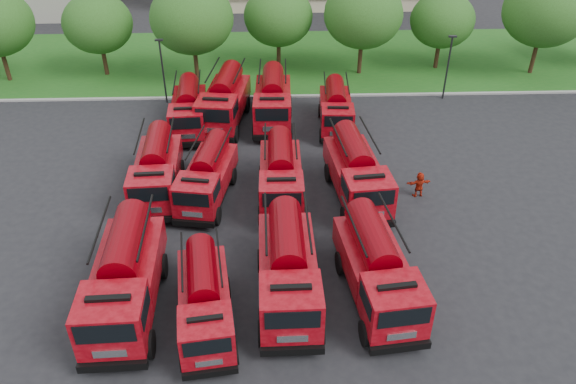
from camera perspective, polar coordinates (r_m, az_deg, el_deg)
The scene contains 28 objects.
ground at distance 30.50m, azimuth 1.96°, elevation -4.35°, with size 140.00×140.00×0.00m, color black.
lawn at distance 53.34m, azimuth 0.11°, elevation 13.29°, with size 70.00×16.00×0.12m, color #164E14.
curb at distance 45.85m, azimuth 0.50°, elevation 9.72°, with size 70.00×0.30×0.14m, color gray.
tree_1 at distance 51.00m, azimuth -18.77°, elevation 15.91°, with size 5.71×5.71×6.98m.
tree_2 at distance 47.73m, azimuth -9.75°, elevation 17.02°, with size 6.72×6.72×8.22m.
tree_3 at distance 49.94m, azimuth -0.99°, elevation 17.43°, with size 5.88×5.88×7.19m.
tree_4 at distance 48.98m, azimuth 7.65°, elevation 17.47°, with size 6.55×6.55×8.01m.
tree_5 at distance 51.74m, azimuth 15.41°, elevation 16.48°, with size 5.46×5.46×6.68m.
tree_6 at distance 52.99m, azimuth 24.69°, elevation 16.39°, with size 6.89×6.89×8.42m.
lamp_post_0 at distance 44.81m, azimuth -12.63°, elevation 12.23°, with size 0.60×0.25×5.11m.
lamp_post_1 at distance 46.21m, azimuth 15.96°, elevation 12.42°, with size 0.60×0.25×5.11m.
fire_truck_0 at distance 26.25m, azimuth -16.25°, elevation -8.31°, with size 3.15×8.04×3.62m.
fire_truck_1 at distance 24.99m, azimuth -8.47°, elevation -10.76°, with size 3.03×6.62×2.91m.
fire_truck_2 at distance 25.76m, azimuth 0.01°, elevation -7.80°, with size 2.89×7.65×3.46m.
fire_truck_3 at distance 26.14m, azimuth 9.05°, elevation -7.69°, with size 3.43×7.69×3.39m.
fire_truck_4 at distance 33.77m, azimuth -13.21°, elevation 2.25°, with size 2.92×7.29×3.26m.
fire_truck_5 at distance 32.84m, azimuth -8.22°, elevation 1.65°, with size 3.38×6.99×3.05m.
fire_truck_6 at distance 32.49m, azimuth -0.74°, elevation 1.79°, with size 2.63×7.02×3.18m.
fire_truck_7 at distance 32.77m, azimuth 6.98°, elevation 2.05°, with size 3.35×7.71×3.41m.
fire_truck_8 at distance 40.81m, azimuth -10.08°, elevation 8.30°, with size 2.88×7.01×3.12m.
fire_truck_9 at distance 41.24m, azimuth -6.50°, elevation 9.22°, with size 3.72×8.09×3.55m.
fire_truck_10 at distance 41.23m, azimuth -1.56°, elevation 9.33°, with size 2.93×7.58×3.42m.
fire_truck_11 at distance 40.69m, azimuth 4.89°, elevation 8.49°, with size 2.68×6.56×2.93m.
firefighter_0 at distance 25.27m, azimuth 2.95°, elevation -14.50°, with size 0.69×0.50×1.88m, color #A91F0D.
firefighter_2 at distance 27.52m, azimuth 9.67°, elevation -10.03°, with size 0.89×0.51×1.52m, color #A91F0D.
firefighter_3 at distance 26.13m, azimuth 9.55°, elevation -13.00°, with size 1.24×0.64×1.91m, color black.
firefighter_4 at distance 30.88m, azimuth -14.72°, elevation -5.10°, with size 0.91×0.60×1.87m, color black.
firefighter_5 at distance 34.39m, azimuth 13.02°, elevation -0.36°, with size 1.48×0.64×1.59m, color #A91F0D.
Camera 1 is at (-1.90, -23.86, 18.90)m, focal length 35.00 mm.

